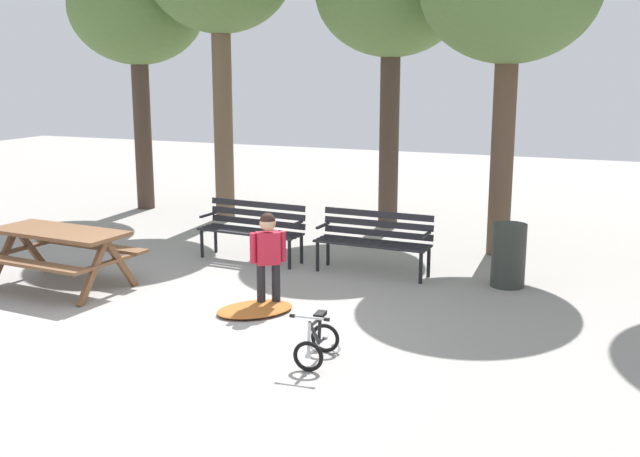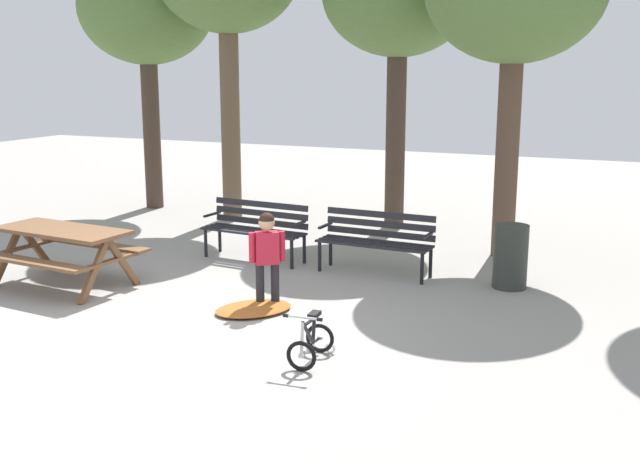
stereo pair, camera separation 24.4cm
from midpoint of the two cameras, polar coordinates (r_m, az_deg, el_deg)
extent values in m
plane|color=gray|center=(8.48, -10.18, -7.64)|extent=(36.00, 36.00, 0.00)
cube|color=brown|center=(10.39, -18.02, -0.15)|extent=(1.86, 0.90, 0.05)
cube|color=brown|center=(10.10, -20.17, -2.33)|extent=(1.81, 0.39, 0.04)
cube|color=brown|center=(10.83, -15.82, -1.11)|extent=(1.81, 0.39, 0.04)
cube|color=brown|center=(10.89, -21.67, -1.94)|extent=(0.11, 0.57, 0.76)
cube|color=brown|center=(11.20, -19.72, -1.41)|extent=(0.11, 0.57, 0.76)
cube|color=brown|center=(11.03, -20.71, -1.36)|extent=(0.17, 1.10, 0.04)
cube|color=brown|center=(9.76, -15.78, -3.08)|extent=(0.11, 0.57, 0.76)
cube|color=brown|center=(10.11, -13.81, -2.46)|extent=(0.11, 0.57, 0.76)
cube|color=brown|center=(9.92, -14.80, -2.42)|extent=(0.17, 1.10, 0.04)
cube|color=#232328|center=(11.43, -3.90, -0.03)|extent=(1.60, 0.19, 0.03)
cube|color=#232328|center=(11.33, -4.22, -0.14)|extent=(1.60, 0.19, 0.03)
cube|color=#232328|center=(11.24, -4.55, -0.26)|extent=(1.60, 0.19, 0.03)
cube|color=#232328|center=(11.14, -4.88, -0.37)|extent=(1.60, 0.19, 0.03)
cube|color=#232328|center=(11.45, -3.80, 0.49)|extent=(1.60, 0.16, 0.09)
cube|color=#232328|center=(11.42, -3.80, 1.15)|extent=(1.60, 0.16, 0.09)
cube|color=#232328|center=(11.39, -3.81, 1.81)|extent=(1.60, 0.16, 0.09)
cylinder|color=black|center=(10.82, -1.47, -1.90)|extent=(0.05, 0.05, 0.44)
cylinder|color=black|center=(11.13, -0.55, -1.51)|extent=(0.05, 0.05, 0.44)
cube|color=black|center=(10.88, -1.01, 0.34)|extent=(0.07, 0.40, 0.03)
cylinder|color=black|center=(11.62, -7.91, -1.03)|extent=(0.05, 0.05, 0.44)
cylinder|color=black|center=(11.90, -6.89, -0.69)|extent=(0.05, 0.05, 0.44)
cube|color=black|center=(11.68, -7.44, 1.05)|extent=(0.07, 0.40, 0.03)
cube|color=#232328|center=(10.67, 5.05, -0.93)|extent=(1.60, 0.13, 0.03)
cube|color=#232328|center=(10.56, 4.82, -1.07)|extent=(1.60, 0.13, 0.03)
cube|color=#232328|center=(10.45, 4.58, -1.20)|extent=(1.60, 0.13, 0.03)
cube|color=#232328|center=(10.34, 4.33, -1.34)|extent=(1.60, 0.13, 0.03)
cube|color=#232328|center=(10.68, 5.14, -0.37)|extent=(1.60, 0.10, 0.09)
cube|color=#232328|center=(10.65, 5.15, 0.33)|extent=(1.60, 0.10, 0.09)
cube|color=#232328|center=(10.63, 5.17, 1.04)|extent=(1.60, 0.10, 0.09)
cylinder|color=black|center=(10.17, 8.28, -2.94)|extent=(0.05, 0.05, 0.44)
cylinder|color=black|center=(10.50, 8.89, -2.48)|extent=(0.05, 0.05, 0.44)
cube|color=black|center=(10.24, 8.66, -0.54)|extent=(0.05, 0.40, 0.03)
cylinder|color=black|center=(10.70, 0.62, -2.06)|extent=(0.05, 0.05, 0.44)
cylinder|color=black|center=(11.02, 1.43, -1.64)|extent=(0.05, 0.05, 0.44)
cube|color=black|center=(10.77, 1.04, 0.22)|extent=(0.05, 0.40, 0.03)
cylinder|color=black|center=(9.20, -2.60, -4.17)|extent=(0.10, 0.10, 0.52)
cube|color=black|center=(9.27, -2.59, -5.55)|extent=(0.17, 0.18, 0.06)
cylinder|color=black|center=(9.17, -3.72, -4.24)|extent=(0.10, 0.10, 0.52)
cube|color=black|center=(9.24, -3.70, -5.62)|extent=(0.17, 0.18, 0.06)
cube|color=#B71E33|center=(9.07, -3.19, -1.45)|extent=(0.31, 0.29, 0.39)
sphere|color=tan|center=(9.00, -3.21, 0.43)|extent=(0.19, 0.19, 0.19)
sphere|color=black|center=(8.99, -3.22, 0.61)|extent=(0.18, 0.18, 0.18)
cylinder|color=#B71E33|center=(9.09, -2.08, -1.32)|extent=(0.08, 0.08, 0.36)
cylinder|color=#B71E33|center=(9.04, -4.31, -1.44)|extent=(0.08, 0.08, 0.36)
torus|color=black|center=(7.30, -0.43, -9.49)|extent=(0.30, 0.06, 0.30)
cylinder|color=silver|center=(7.30, -0.43, -9.49)|extent=(0.05, 0.04, 0.04)
torus|color=black|center=(7.76, 0.90, -8.16)|extent=(0.30, 0.06, 0.30)
cylinder|color=silver|center=(7.76, 0.90, -8.16)|extent=(0.05, 0.04, 0.04)
torus|color=white|center=(7.76, 1.68, -8.91)|extent=(0.11, 0.03, 0.11)
torus|color=white|center=(7.83, 0.13, -8.72)|extent=(0.11, 0.03, 0.11)
cylinder|color=black|center=(7.40, 0.05, -7.78)|extent=(0.06, 0.31, 0.32)
cylinder|color=black|center=(7.55, 0.46, -7.54)|extent=(0.04, 0.08, 0.27)
cylinder|color=black|center=(7.67, 0.66, -8.33)|extent=(0.04, 0.20, 0.05)
cylinder|color=silver|center=(7.26, -0.38, -8.26)|extent=(0.04, 0.07, 0.32)
cylinder|color=black|center=(7.39, 0.10, -7.00)|extent=(0.06, 0.32, 0.05)
cube|color=black|center=(7.52, 0.51, -6.41)|extent=(0.10, 0.18, 0.04)
cylinder|color=silver|center=(7.21, -0.33, -6.65)|extent=(0.34, 0.05, 0.02)
cylinder|color=black|center=(7.16, 0.96, -6.79)|extent=(0.05, 0.04, 0.04)
cylinder|color=black|center=(7.27, -1.59, -6.50)|extent=(0.05, 0.04, 0.04)
ellipsoid|color=#9E5623|center=(9.05, -4.20, -5.97)|extent=(1.08, 1.13, 0.07)
cylinder|color=#2D332D|center=(10.21, 14.66, -2.03)|extent=(0.44, 0.44, 0.83)
cylinder|color=#423328|center=(15.70, -11.97, 7.01)|extent=(0.34, 0.34, 3.03)
ellipsoid|color=#517038|center=(15.68, -12.37, 15.82)|extent=(2.60, 2.60, 2.20)
cylinder|color=brown|center=(14.26, -6.18, 7.80)|extent=(0.35, 0.35, 3.57)
cylinder|color=#423328|center=(13.53, 6.16, 6.69)|extent=(0.34, 0.34, 3.15)
cylinder|color=brown|center=(11.74, 14.33, 5.28)|extent=(0.34, 0.34, 3.04)
camera|label=1|loc=(0.12, -89.26, 0.16)|focal=43.00mm
camera|label=2|loc=(0.12, 90.74, -0.16)|focal=43.00mm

